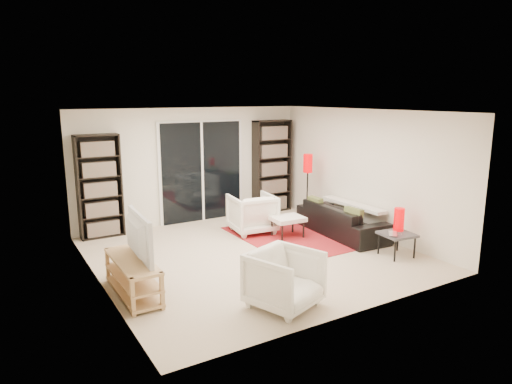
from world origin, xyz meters
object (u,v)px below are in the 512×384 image
ottoman (288,220)px  side_table (397,236)px  floor_lamp (308,170)px  tv_stand (133,276)px  armchair_back (252,213)px  armchair_front (284,279)px  bookshelf_left (100,187)px  sofa (342,220)px  bookshelf_right (272,166)px

ottoman → side_table: bearing=-61.7°
side_table → floor_lamp: 2.69m
tv_stand → armchair_back: bearing=30.2°
armchair_front → floor_lamp: 4.27m
ottoman → side_table: 2.04m
bookshelf_left → ottoman: (3.01, -1.85, -0.63)m
tv_stand → sofa: size_ratio=0.66×
bookshelf_right → tv_stand: (-4.10, -2.88, -0.79)m
bookshelf_right → side_table: bookshelf_right is taller
sofa → side_table: size_ratio=3.57×
bookshelf_right → ottoman: 2.15m
bookshelf_left → ottoman: bookshelf_left is taller
armchair_front → ottoman: bearing=34.9°
bookshelf_right → floor_lamp: (0.21, -1.06, 0.05)m
bookshelf_left → tv_stand: bearing=-94.9°
tv_stand → side_table: tv_stand is taller
bookshelf_left → armchair_back: 2.93m
armchair_front → side_table: 2.73m
bookshelf_left → floor_lamp: bookshelf_left is taller
floor_lamp → ottoman: bearing=-143.1°
armchair_back → armchair_front: bearing=74.1°
bookshelf_right → bookshelf_left: bearing=180.0°
bookshelf_right → side_table: bearing=-88.1°
armchair_front → floor_lamp: size_ratio=0.57×
armchair_front → side_table: bearing=-7.2°
bookshelf_left → side_table: 5.43m
bookshelf_right → tv_stand: size_ratio=1.56×
bookshelf_left → sofa: (4.01, -2.25, -0.68)m
side_table → sofa: bearing=88.6°
sofa → armchair_front: 3.35m
armchair_back → sofa: bearing=151.5°
tv_stand → ottoman: bearing=17.5°
ottoman → floor_lamp: size_ratio=0.43×
side_table → bookshelf_left: bearing=137.4°
armchair_back → ottoman: bearing=130.4°
ottoman → bookshelf_left: bearing=148.3°
sofa → armchair_front: (-2.71, -1.98, 0.07)m
armchair_back → armchair_front: (-1.30, -3.00, -0.01)m
armchair_back → armchair_front: armchair_back is taller
tv_stand → ottoman: 3.41m
sofa → ottoman: 1.08m
sofa → tv_stand: bearing=102.4°
bookshelf_left → sofa: bookshelf_left is taller
bookshelf_left → armchair_back: bookshelf_left is taller
armchair_back → side_table: (1.38, -2.43, -0.02)m
bookshelf_left → armchair_back: size_ratio=2.33×
bookshelf_right → armchair_front: bookshelf_right is taller
tv_stand → armchair_front: bearing=-41.0°
bookshelf_right → armchair_back: bookshelf_right is taller
sofa → ottoman: size_ratio=3.32×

